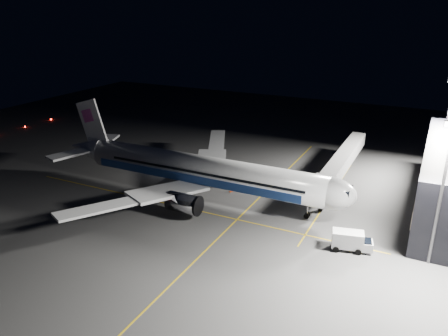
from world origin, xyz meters
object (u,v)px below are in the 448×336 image
at_px(safety_cone_c, 232,190).
at_px(baggage_tug, 185,163).
at_px(jet_bridge, 341,162).
at_px(service_truck, 351,241).
at_px(floodlight_mast_south, 443,183).
at_px(airliner, 198,170).
at_px(floodlight_mast_north, 448,119).
at_px(safety_cone_b, 237,189).
at_px(safety_cone_a, 230,191).

bearing_deg(safety_cone_c, baggage_tug, 153.19).
bearing_deg(jet_bridge, service_truck, -73.87).
bearing_deg(floodlight_mast_south, airliner, 171.67).
bearing_deg(service_truck, floodlight_mast_north, 61.74).
distance_m(jet_bridge, safety_cone_b, 21.91).
xyz_separation_m(floodlight_mast_south, safety_cone_b, (-35.37, 11.41, -12.04)).
relative_size(service_truck, safety_cone_c, 11.91).
bearing_deg(floodlight_mast_south, safety_cone_a, 164.50).
xyz_separation_m(jet_bridge, safety_cone_a, (-18.12, -14.06, -4.26)).
height_order(airliner, jet_bridge, airliner).
distance_m(service_truck, safety_cone_a, 27.96).
bearing_deg(baggage_tug, floodlight_mast_south, 4.98).
bearing_deg(service_truck, floodlight_mast_south, -5.60).
bearing_deg(jet_bridge, safety_cone_c, -142.64).
bearing_deg(safety_cone_c, airliner, -139.67).
bearing_deg(floodlight_mast_south, baggage_tug, 160.49).
bearing_deg(floodlight_mast_north, service_truck, -105.10).
distance_m(airliner, jet_bridge, 29.31).
bearing_deg(airliner, service_truck, -13.70).
relative_size(airliner, safety_cone_a, 94.36).
bearing_deg(floodlight_mast_north, safety_cone_a, -142.23).
height_order(airliner, baggage_tug, airliner).
xyz_separation_m(floodlight_mast_north, safety_cone_a, (-36.12, -27.99, -12.05)).
distance_m(jet_bridge, safety_cone_c, 22.95).
bearing_deg(safety_cone_c, service_truck, -25.03).
bearing_deg(safety_cone_b, service_truck, -27.39).
bearing_deg(safety_cone_a, floodlight_mast_north, 37.77).
xyz_separation_m(floodlight_mast_south, safety_cone_a, (-36.12, 10.01, -12.05)).
height_order(service_truck, baggage_tug, service_truck).
relative_size(service_truck, baggage_tug, 1.84).
bearing_deg(safety_cone_c, floodlight_mast_north, 37.55).
height_order(jet_bridge, floodlight_mast_south, floodlight_mast_south).
xyz_separation_m(floodlight_mast_north, baggage_tug, (-51.31, -19.82, -11.45)).
distance_m(floodlight_mast_north, safety_cone_b, 45.86).
relative_size(floodlight_mast_north, safety_cone_b, 31.16).
xyz_separation_m(jet_bridge, floodlight_mast_north, (18.00, 13.93, 7.79)).
distance_m(floodlight_mast_south, safety_cone_b, 39.06).
height_order(airliner, safety_cone_a, airliner).
bearing_deg(floodlight_mast_south, safety_cone_c, 163.86).
bearing_deg(jet_bridge, floodlight_mast_north, 37.74).
height_order(floodlight_mast_south, safety_cone_b, floodlight_mast_south).
bearing_deg(service_truck, baggage_tug, 141.13).
relative_size(jet_bridge, safety_cone_b, 51.79).
distance_m(floodlight_mast_north, baggage_tug, 56.19).
relative_size(jet_bridge, floodlight_mast_north, 1.66).
relative_size(floodlight_mast_north, safety_cone_a, 31.77).
distance_m(airliner, baggage_tug, 16.45).
distance_m(baggage_tug, safety_cone_a, 17.26).
xyz_separation_m(floodlight_mast_north, safety_cone_b, (-35.37, -26.59, -12.04)).
distance_m(floodlight_mast_north, safety_cone_c, 46.89).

